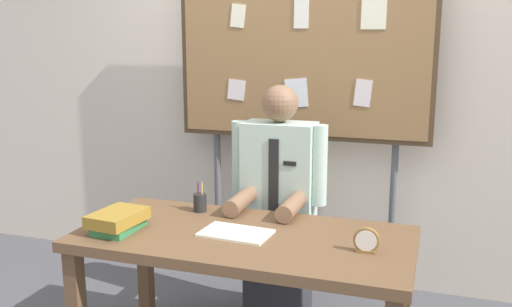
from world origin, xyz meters
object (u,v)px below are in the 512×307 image
at_px(person, 278,215).
at_px(desk_clock, 366,241).
at_px(book_stack, 118,221).
at_px(open_notebook, 236,233).
at_px(desk, 244,252).
at_px(pen_holder, 200,202).
at_px(bulletin_board, 302,58).

height_order(person, desk_clock, person).
relative_size(book_stack, open_notebook, 0.89).
height_order(book_stack, desk_clock, desk_clock).
relative_size(desk, pen_holder, 9.79).
bearing_deg(bulletin_board, desk, -90.01).
bearing_deg(desk_clock, open_notebook, 177.07).
bearing_deg(pen_holder, open_notebook, -41.73).
bearing_deg(desk, book_stack, -164.99).
bearing_deg(person, pen_holder, -135.71).
distance_m(book_stack, open_notebook, 0.56).
xyz_separation_m(person, desk_clock, (0.57, -0.63, 0.14)).
distance_m(bulletin_board, pen_holder, 1.15).
height_order(person, open_notebook, person).
bearing_deg(book_stack, pen_holder, 59.25).
distance_m(desk, desk_clock, 0.59).
bearing_deg(bulletin_board, book_stack, -115.26).
bearing_deg(open_notebook, pen_holder, 138.27).
xyz_separation_m(book_stack, pen_holder, (0.24, 0.41, -0.00)).
height_order(desk, pen_holder, pen_holder).
distance_m(person, open_notebook, 0.61).
relative_size(book_stack, desk_clock, 2.58).
bearing_deg(open_notebook, book_stack, -166.07).
relative_size(bulletin_board, open_notebook, 6.43).
bearing_deg(desk_clock, desk, 174.91).
distance_m(desk, person, 0.58).
relative_size(desk, bulletin_board, 0.76).
bearing_deg(book_stack, open_notebook, 13.93).
xyz_separation_m(desk, bulletin_board, (0.00, 1.07, 0.87)).
height_order(bulletin_board, desk_clock, bulletin_board).
bearing_deg(open_notebook, desk, 30.56).
xyz_separation_m(bulletin_board, open_notebook, (-0.03, -1.09, -0.77)).
distance_m(person, pen_holder, 0.49).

